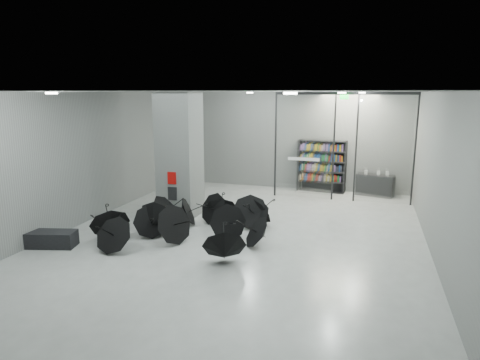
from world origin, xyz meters
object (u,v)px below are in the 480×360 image
(bench, at_px, (51,239))
(shop_counter, at_px, (375,185))
(column, at_px, (180,155))
(bookshelf, at_px, (322,166))
(umbrella_cluster, at_px, (191,225))

(bench, xyz_separation_m, shop_counter, (8.16, 8.39, 0.22))
(column, relative_size, bookshelf, 1.90)
(column, distance_m, bench, 4.63)
(bench, relative_size, bookshelf, 0.61)
(column, bearing_deg, bookshelf, 49.52)
(bookshelf, relative_size, umbrella_cluster, 0.39)
(shop_counter, distance_m, umbrella_cluster, 8.19)
(umbrella_cluster, bearing_deg, bookshelf, 66.62)
(column, height_order, bench, column)
(column, distance_m, shop_counter, 7.86)
(column, distance_m, umbrella_cluster, 2.79)
(column, height_order, bookshelf, column)
(column, bearing_deg, bench, -117.98)
(bookshelf, xyz_separation_m, umbrella_cluster, (-2.87, -6.63, -0.74))
(shop_counter, relative_size, umbrella_cluster, 0.26)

